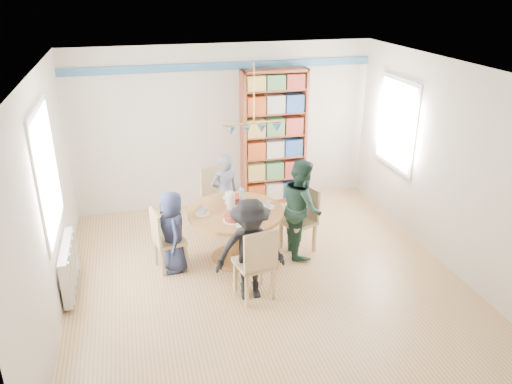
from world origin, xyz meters
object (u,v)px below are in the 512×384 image
object	(u,v)px
person_far	(225,193)
person_near	(250,250)
chair_left	(164,237)
chair_far	(218,196)
radiator	(69,266)
chair_near	(257,261)
person_right	(301,207)
person_left	(173,232)
bookshelf	(274,139)
dining_table	(236,223)
chair_right	(303,216)

from	to	relation	value
person_far	person_near	distance (m)	1.81
chair_left	chair_far	xyz separation A→B (m)	(0.91, 1.01, 0.07)
radiator	chair_left	bearing A→B (deg)	10.20
chair_far	chair_near	size ratio (longest dim) A/B	1.04
person_right	chair_near	bearing A→B (deg)	141.74
chair_near	person_left	distance (m)	1.30
person_right	person_near	distance (m)	1.30
radiator	chair_far	world-z (taller)	chair_far
chair_far	chair_near	bearing A→B (deg)	-86.91
person_far	bookshelf	bearing A→B (deg)	-150.96
dining_table	chair_near	size ratio (longest dim) A/B	1.34
person_left	chair_right	bearing A→B (deg)	86.15
dining_table	person_right	xyz separation A→B (m)	(0.93, -0.02, 0.14)
dining_table	chair_far	xyz separation A→B (m)	(-0.07, 0.99, -0.00)
chair_near	bookshelf	size ratio (longest dim) A/B	0.42
dining_table	chair_near	distance (m)	0.99
chair_left	person_left	world-z (taller)	person_left
radiator	person_near	distance (m)	2.27
radiator	dining_table	distance (m)	2.19
dining_table	chair_right	distance (m)	0.98
chair_far	person_near	xyz separation A→B (m)	(0.04, -1.90, 0.10)
chair_near	person_left	size ratio (longest dim) A/B	0.86
person_near	person_left	bearing A→B (deg)	136.31
person_far	chair_far	bearing A→B (deg)	-55.77
person_left	person_near	distance (m)	1.21
person_far	person_right	bearing A→B (deg)	121.65
chair_left	person_near	world-z (taller)	person_near
dining_table	person_right	bearing A→B (deg)	-1.47
chair_far	person_right	world-z (taller)	person_right
person_far	dining_table	bearing A→B (deg)	75.67
chair_left	bookshelf	bearing A→B (deg)	41.94
chair_near	person_near	xyz separation A→B (m)	(-0.06, 0.07, 0.12)
chair_near	radiator	bearing A→B (deg)	161.07
chair_near	bookshelf	distance (m)	3.04
person_left	person_right	world-z (taller)	person_right
dining_table	person_left	size ratio (longest dim) A/B	1.16
chair_right	chair_near	distance (m)	1.41
chair_far	bookshelf	distance (m)	1.51
dining_table	chair_left	bearing A→B (deg)	-179.23
chair_right	person_left	xyz separation A→B (m)	(-1.84, -0.10, 0.04)
chair_right	chair_far	xyz separation A→B (m)	(-1.05, 0.93, 0.03)
dining_table	chair_right	world-z (taller)	chair_right
chair_right	person_right	xyz separation A→B (m)	(-0.05, -0.08, 0.18)
chair_left	person_far	bearing A→B (deg)	42.35
chair_right	person_far	bearing A→B (deg)	138.48
bookshelf	chair_left	bearing A→B (deg)	-138.06
dining_table	person_near	xyz separation A→B (m)	(-0.02, -0.91, 0.10)
chair_left	chair_far	bearing A→B (deg)	47.96
radiator	dining_table	world-z (taller)	dining_table
chair_right	chair_far	size ratio (longest dim) A/B	0.94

